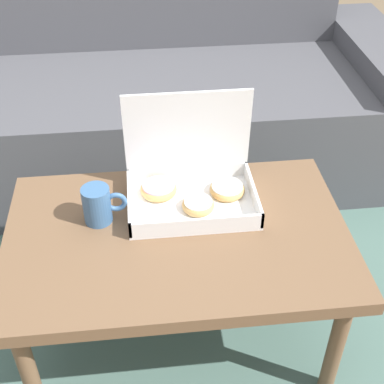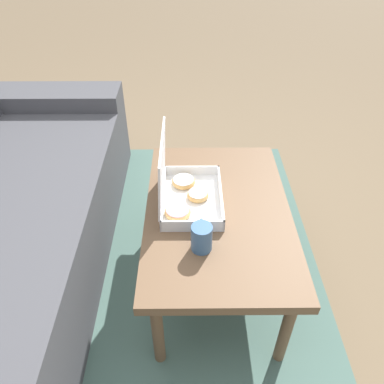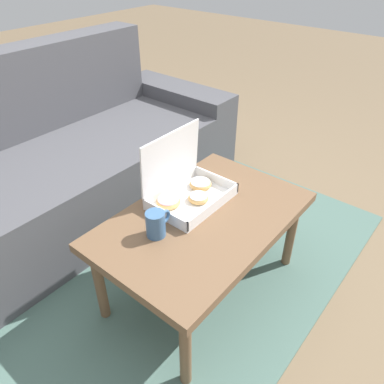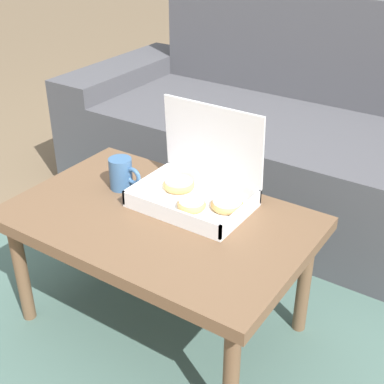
# 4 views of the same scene
# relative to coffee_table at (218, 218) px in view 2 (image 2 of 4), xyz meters

# --- Properties ---
(ground_plane) EXTENTS (12.00, 12.00, 0.00)m
(ground_plane) POSITION_rel_coffee_table_xyz_m (0.00, 0.18, -0.39)
(ground_plane) COLOR #756047
(area_rug) EXTENTS (2.22, 1.98, 0.01)m
(area_rug) POSITION_rel_coffee_table_xyz_m (0.00, 0.48, -0.39)
(area_rug) COLOR #4C6B60
(area_rug) RESTS_ON ground_plane
(coffee_table) EXTENTS (0.92, 0.59, 0.44)m
(coffee_table) POSITION_rel_coffee_table_xyz_m (0.00, 0.00, 0.00)
(coffee_table) COLOR brown
(coffee_table) RESTS_ON ground_plane
(pastry_box) EXTENTS (0.36, 0.25, 0.30)m
(pastry_box) POSITION_rel_coffee_table_xyz_m (0.05, 0.14, 0.10)
(pastry_box) COLOR white
(pastry_box) RESTS_ON coffee_table
(coffee_mug) EXTENTS (0.12, 0.08, 0.11)m
(coffee_mug) POSITION_rel_coffee_table_xyz_m (-0.21, 0.07, 0.10)
(coffee_mug) COLOR #3D6693
(coffee_mug) RESTS_ON coffee_table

